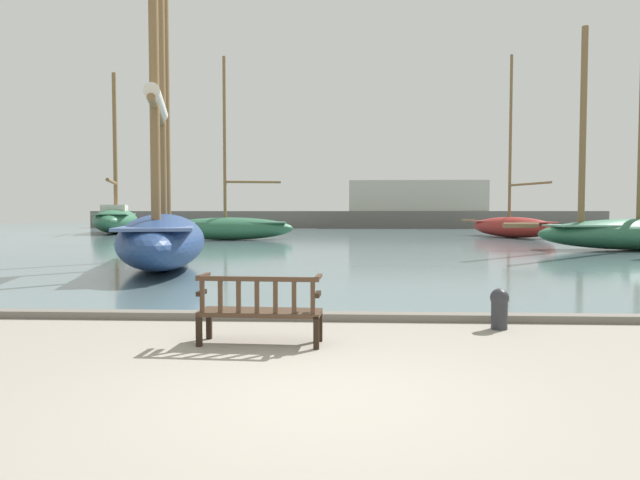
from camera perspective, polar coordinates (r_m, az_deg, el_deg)
The scene contains 10 objects.
ground_plane at distance 5.58m, azimuth -0.69°, elevation -15.40°, with size 160.00×160.00×0.00m, color gray.
harbor_water at distance 49.32m, azimuth 2.36°, elevation 0.79°, with size 100.00×80.00×0.08m, color slate.
quay_edge_kerb at distance 9.30m, azimuth 0.74°, elevation -7.64°, with size 40.00×0.30×0.12m, color slate.
park_bench at distance 7.58m, azimuth -6.03°, elevation -6.89°, with size 1.62×0.60×0.92m.
sailboat_mid_port at distance 34.88m, azimuth -9.14°, elevation 1.31°, with size 8.89×3.41×10.97m.
sailboat_nearest_starboard at distance 40.12m, azimuth 18.55°, elevation 1.41°, with size 4.65×10.16×12.11m.
sailboat_centre_channel at distance 48.65m, azimuth -19.74°, elevation 2.01°, with size 6.29×11.48×12.83m.
sailboat_nearest_port at distance 17.86m, azimuth -15.46°, elevation 0.90°, with size 4.83×9.89×12.42m.
mooring_bollard at distance 8.95m, azimuth 17.50°, elevation -6.37°, with size 0.28×0.28×0.61m.
far_breakwater at distance 61.34m, azimuth 4.47°, elevation 2.68°, with size 54.69×2.40×5.15m.
Camera 1 is at (0.32, -5.29, 1.74)m, focal length 32.00 mm.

